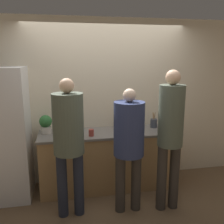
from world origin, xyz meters
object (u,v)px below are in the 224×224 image
at_px(person_left, 69,136).
at_px(bottle_red, 60,131).
at_px(potted_plant, 46,124).
at_px(utensil_crock, 154,123).
at_px(cup_red, 91,133).
at_px(refrigerator, 5,135).
at_px(person_center, 129,139).
at_px(person_right, 170,130).
at_px(fruit_bowl, 125,126).

xyz_separation_m(person_left, bottle_red, (-0.11, 0.54, -0.10)).
height_order(bottle_red, potted_plant, potted_plant).
relative_size(utensil_crock, potted_plant, 0.89).
bearing_deg(cup_red, bottle_red, 171.89).
bearing_deg(refrigerator, person_center, -22.67).
bearing_deg(utensil_crock, person_right, -96.18).
bearing_deg(potted_plant, utensil_crock, 0.12).
height_order(refrigerator, bottle_red, refrigerator).
relative_size(person_center, cup_red, 16.66).
bearing_deg(person_center, person_right, -5.72).
xyz_separation_m(person_right, potted_plant, (-1.59, 0.83, -0.05)).
bearing_deg(utensil_crock, person_center, -128.36).
height_order(person_left, utensil_crock, person_left).
xyz_separation_m(fruit_bowl, cup_red, (-0.57, -0.25, -0.00)).
height_order(fruit_bowl, cup_red, fruit_bowl).
height_order(person_center, potted_plant, person_center).
bearing_deg(cup_red, fruit_bowl, 23.98).
bearing_deg(bottle_red, utensil_crock, 7.62).
relative_size(refrigerator, person_left, 1.06).
height_order(refrigerator, person_right, refrigerator).
bearing_deg(refrigerator, person_right, -18.74).
relative_size(person_left, cup_red, 18.01).
bearing_deg(person_left, person_right, -4.28).
xyz_separation_m(person_center, bottle_red, (-0.85, 0.59, -0.02)).
bearing_deg(cup_red, person_center, -51.42).
relative_size(refrigerator, utensil_crock, 7.57).
bearing_deg(utensil_crock, refrigerator, -177.21).
distance_m(person_right, bottle_red, 1.53).
height_order(person_right, potted_plant, person_right).
bearing_deg(fruit_bowl, person_right, -65.29).
distance_m(person_center, cup_red, 0.67).
distance_m(refrigerator, cup_red, 1.21).
relative_size(person_center, potted_plant, 5.89).
xyz_separation_m(cup_red, potted_plant, (-0.65, 0.26, 0.10)).
height_order(cup_red, potted_plant, potted_plant).
relative_size(fruit_bowl, cup_red, 3.44).
bearing_deg(bottle_red, person_right, -24.84).
distance_m(person_left, person_center, 0.75).
relative_size(refrigerator, person_right, 1.01).
xyz_separation_m(person_center, cup_red, (-0.42, 0.52, -0.05)).
distance_m(person_center, potted_plant, 1.32).
bearing_deg(person_right, person_center, 174.28).
distance_m(person_right, fruit_bowl, 0.93).
bearing_deg(refrigerator, utensil_crock, 2.79).
relative_size(refrigerator, fruit_bowl, 5.57).
xyz_separation_m(person_left, potted_plant, (-0.32, 0.74, -0.03)).
relative_size(refrigerator, person_center, 1.15).
bearing_deg(cup_red, person_left, -124.15).
relative_size(person_center, bottle_red, 8.38).
xyz_separation_m(bottle_red, potted_plant, (-0.21, 0.19, 0.07)).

